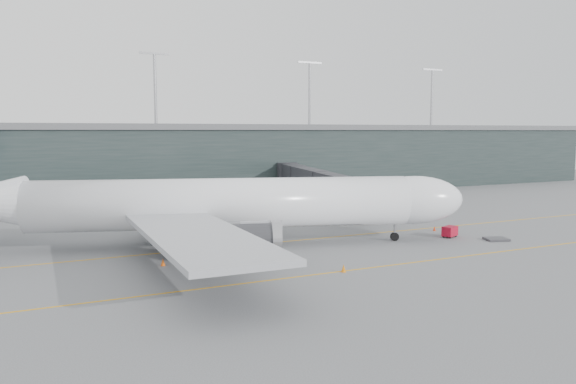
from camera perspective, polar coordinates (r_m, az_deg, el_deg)
name	(u,v)px	position (r m, az deg, el deg)	size (l,w,h in m)	color
ground	(202,242)	(70.89, -8.71, -5.07)	(320.00, 320.00, 0.00)	#545459
taxiline_a	(212,248)	(67.14, -7.72, -5.68)	(160.00, 0.25, 0.02)	orange
taxiline_b	(265,281)	(52.52, -2.35, -9.00)	(160.00, 0.25, 0.02)	orange
taxiline_lead_main	(196,217)	(91.19, -9.31, -2.55)	(0.25, 60.00, 0.02)	orange
terminal	(124,160)	(126.37, -16.35, 3.17)	(240.00, 36.00, 29.00)	#1F2A2A
main_aircraft	(219,205)	(67.55, -6.98, -1.30)	(62.32, 57.34, 17.83)	white
jet_bridge	(301,177)	(103.85, 1.32, 1.57)	(12.27, 46.79, 7.17)	#29292D
gse_cart	(450,231)	(76.29, 16.12, -3.84)	(2.43, 2.01, 1.42)	#A70B22
baggage_dolly	(496,239)	(76.04, 20.40, -4.50)	(2.74, 2.19, 0.27)	#38373C
uld_a	(152,225)	(79.52, -13.69, -3.32)	(2.01, 1.72, 1.64)	#35353A
uld_b	(173,223)	(81.20, -11.64, -3.09)	(1.83, 1.50, 1.60)	#35353A
uld_c	(177,223)	(81.13, -11.24, -3.06)	(1.86, 1.50, 1.66)	#35353A
cone_nose	(434,229)	(80.53, 14.65, -3.61)	(0.41, 0.41, 0.65)	red
cone_wing_stbd	(344,268)	(55.77, 5.67, -7.72)	(0.49, 0.49, 0.78)	orange
cone_wing_port	(243,223)	(82.87, -4.60, -3.15)	(0.40, 0.40, 0.64)	#E05C0C
cone_tail	(163,262)	(59.43, -12.58, -6.97)	(0.48, 0.48, 0.77)	#E9560C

